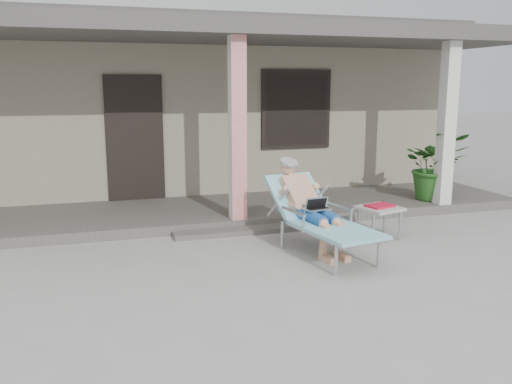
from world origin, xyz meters
name	(u,v)px	position (x,y,z in m)	size (l,w,h in m)	color
ground	(289,276)	(0.00, 0.00, 0.00)	(60.00, 60.00, 0.00)	#9E9E99
house	(185,105)	(0.00, 6.50, 1.67)	(10.40, 5.40, 3.30)	#9D937D
porch_deck	(224,211)	(0.00, 3.00, 0.07)	(10.00, 2.00, 0.15)	#605B56
porch_overhang	(223,38)	(0.00, 2.95, 2.79)	(10.00, 2.30, 2.85)	silver
porch_step	(243,231)	(0.00, 1.85, 0.04)	(2.00, 0.30, 0.07)	#605B56
lounger	(315,194)	(0.64, 0.79, 0.74)	(1.01, 1.92, 1.21)	#B7B7BC
side_table	(379,210)	(1.75, 1.12, 0.39)	(0.63, 0.63, 0.46)	#AFB0AB
potted_palm	(436,166)	(3.57, 2.47, 0.74)	(1.05, 0.91, 1.17)	#26591E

